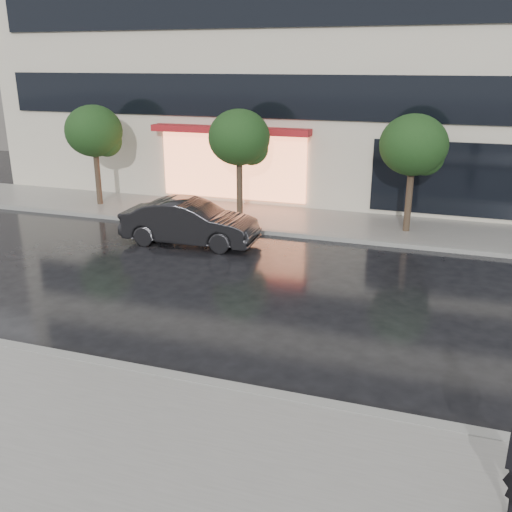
% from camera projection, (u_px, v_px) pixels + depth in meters
% --- Properties ---
extents(ground, '(120.00, 120.00, 0.00)m').
position_uv_depth(ground, '(206.00, 357.00, 11.28)').
color(ground, black).
rests_on(ground, ground).
extents(sidewalk_near, '(60.00, 4.50, 0.12)m').
position_uv_depth(sidewalk_near, '(118.00, 457.00, 8.35)').
color(sidewalk_near, slate).
rests_on(sidewalk_near, ground).
extents(sidewalk_far, '(60.00, 3.50, 0.12)m').
position_uv_depth(sidewalk_far, '(321.00, 223.00, 20.44)').
color(sidewalk_far, slate).
rests_on(sidewalk_far, ground).
extents(curb_near, '(60.00, 0.25, 0.14)m').
position_uv_depth(curb_near, '(184.00, 380.00, 10.36)').
color(curb_near, gray).
rests_on(curb_near, ground).
extents(curb_far, '(60.00, 0.25, 0.14)m').
position_uv_depth(curb_far, '(309.00, 236.00, 18.87)').
color(curb_far, gray).
rests_on(curb_far, ground).
extents(tree_far_west, '(2.20, 2.20, 3.99)m').
position_uv_depth(tree_far_west, '(96.00, 133.00, 22.04)').
color(tree_far_west, '#33261C').
rests_on(tree_far_west, ground).
extents(tree_mid_west, '(2.20, 2.20, 3.99)m').
position_uv_depth(tree_mid_west, '(241.00, 139.00, 20.21)').
color(tree_mid_west, '#33261C').
rests_on(tree_mid_west, ground).
extents(tree_mid_east, '(2.20, 2.20, 3.99)m').
position_uv_depth(tree_mid_east, '(415.00, 147.00, 18.38)').
color(tree_mid_east, '#33261C').
rests_on(tree_mid_east, ground).
extents(parked_car, '(4.38, 1.68, 1.43)m').
position_uv_depth(parked_car, '(190.00, 222.00, 18.06)').
color(parked_car, black).
rests_on(parked_car, ground).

